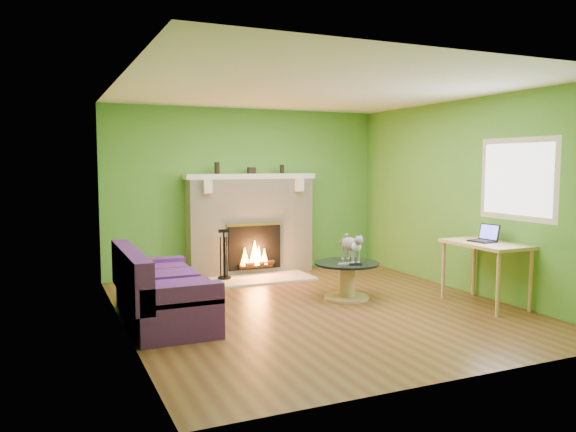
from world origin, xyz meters
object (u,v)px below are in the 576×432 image
object	(u,v)px
desk	(486,250)
cat	(350,247)
sofa	(159,293)
coffee_table	(347,278)

from	to	relation	value
desk	cat	bearing A→B (deg)	142.13
sofa	coffee_table	bearing A→B (deg)	1.91
sofa	desk	size ratio (longest dim) A/B	1.73
coffee_table	desk	size ratio (longest dim) A/B	0.80
sofa	cat	world-z (taller)	cat
desk	cat	world-z (taller)	cat
sofa	desk	world-z (taller)	sofa
coffee_table	desk	xyz separation A→B (m)	(1.39, -0.97, 0.41)
cat	coffee_table	bearing A→B (deg)	-143.78
desk	cat	distance (m)	1.66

